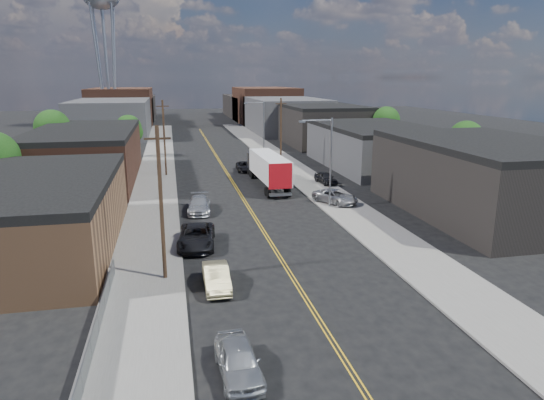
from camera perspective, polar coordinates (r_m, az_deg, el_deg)
name	(u,v)px	position (r m, az deg, el deg)	size (l,w,h in m)	color
ground	(217,157)	(81.51, -6.51, 5.09)	(260.00, 260.00, 0.00)	black
centerline	(227,174)	(66.82, -5.27, 3.12)	(0.32, 120.00, 0.01)	gold
sidewalk_left	(156,176)	(66.42, -13.44, 2.78)	(5.00, 140.00, 0.15)	slate
sidewalk_right	(294,170)	(68.51, 2.66, 3.50)	(5.00, 140.00, 0.15)	slate
warehouse_tan	(31,214)	(40.84, -26.46, -1.47)	(12.00, 22.00, 5.60)	brown
warehouse_brown	(86,155)	(65.72, -21.07, 4.96)	(12.00, 26.00, 6.60)	#48281D
industrial_right_a	(487,177)	(50.63, 23.95, 2.46)	(14.00, 22.00, 7.10)	black
industrial_right_b	(375,146)	(73.06, 12.08, 6.23)	(14.00, 24.00, 6.10)	#3C3C3F
industrial_right_c	(322,125)	(97.16, 5.89, 8.82)	(14.00, 22.00, 7.60)	black
skyline_left_a	(112,118)	(116.18, -18.28, 9.17)	(16.00, 30.00, 8.00)	#3C3C3F
skyline_right_a	(285,115)	(118.71, 1.55, 9.96)	(16.00, 30.00, 8.00)	#3C3C3F
skyline_left_b	(122,107)	(140.94, -17.25, 10.42)	(16.00, 26.00, 10.00)	#48281D
skyline_right_b	(265,105)	(143.03, -0.80, 11.08)	(16.00, 26.00, 10.00)	#48281D
skyline_left_c	(128,108)	(160.92, -16.60, 10.32)	(16.00, 40.00, 7.00)	black
skyline_right_c	(254,107)	(162.76, -2.18, 10.92)	(16.00, 40.00, 7.00)	black
water_tower	(101,1)	(132.19, -19.44, 21.22)	(9.00, 9.00, 36.90)	gray
streetlight_near	(327,156)	(48.18, 6.49, 5.21)	(3.39, 0.25, 9.00)	gray
streetlight_far	(261,124)	(81.90, -1.26, 8.98)	(3.39, 0.25, 9.00)	gray
utility_pole_left_near	(161,203)	(31.13, -12.91, -0.39)	(1.60, 0.26, 10.00)	black
utility_pole_left_far	(164,138)	(65.61, -12.55, 7.17)	(1.60, 0.26, 10.00)	black
utility_pole_right	(281,132)	(70.35, 1.06, 7.96)	(1.60, 0.26, 10.00)	black
chainlink_fence	(98,323)	(26.90, -19.77, -13.51)	(0.05, 16.00, 1.22)	slate
tree_left_mid	(53,130)	(77.30, -24.36, 7.53)	(5.10, 5.04, 8.37)	black
tree_left_far	(129,130)	(82.83, -16.47, 7.93)	(4.35, 4.20, 6.97)	black
tree_right_near	(466,141)	(67.99, 21.85, 6.51)	(4.60, 4.48, 7.44)	black
tree_right_far	(386,122)	(88.82, 13.32, 8.92)	(4.85, 4.76, 7.91)	black
semi_truck	(267,167)	(59.00, -0.61, 3.91)	(2.88, 15.08, 3.93)	white
car_left_a	(238,360)	(22.44, -3.99, -18.28)	(1.77, 4.41, 1.50)	#AFB3B4
car_left_b	(216,277)	(30.73, -6.55, -9.02)	(1.52, 4.37, 1.44)	tan
car_left_c	(197,237)	(38.12, -8.87, -4.27)	(2.72, 5.90, 1.64)	black
car_left_d	(199,205)	(47.77, -8.56, -0.55)	(2.12, 5.21, 1.51)	#A9ACAE
car_right_lot_a	(335,196)	(50.54, 7.46, 0.43)	(2.34, 5.08, 1.41)	#A1A3A6
car_right_lot_c	(326,178)	(59.82, 6.34, 2.61)	(1.67, 4.16, 1.42)	black
car_ahead_truck	(245,166)	(68.40, -3.23, 3.97)	(2.17, 4.72, 1.31)	black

